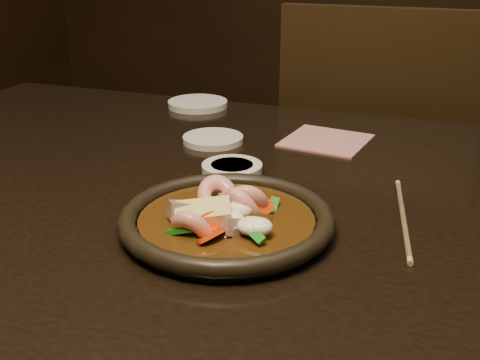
% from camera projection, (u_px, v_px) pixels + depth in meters
% --- Properties ---
extents(table, '(1.60, 0.90, 0.75)m').
position_uv_depth(table, '(288.00, 244.00, 0.87)').
color(table, black).
rests_on(table, floor).
extents(chair, '(0.46, 0.46, 0.95)m').
position_uv_depth(chair, '(375.00, 182.00, 1.50)').
color(chair, black).
rests_on(chair, floor).
extents(plate, '(0.26, 0.26, 0.03)m').
position_uv_depth(plate, '(227.00, 221.00, 0.73)').
color(plate, black).
rests_on(plate, table).
extents(stirfry, '(0.14, 0.16, 0.06)m').
position_uv_depth(stirfry, '(226.00, 217.00, 0.73)').
color(stirfry, '#351F09').
rests_on(stirfry, plate).
extents(soy_dish, '(0.09, 0.09, 0.01)m').
position_uv_depth(soy_dish, '(232.00, 168.00, 0.92)').
color(soy_dish, silver).
rests_on(soy_dish, table).
extents(saucer_left, '(0.13, 0.13, 0.01)m').
position_uv_depth(saucer_left, '(198.00, 104.00, 1.27)').
color(saucer_left, silver).
rests_on(saucer_left, table).
extents(saucer_right, '(0.11, 0.11, 0.01)m').
position_uv_depth(saucer_right, '(213.00, 139.00, 1.05)').
color(saucer_right, silver).
rests_on(saucer_right, table).
extents(chopsticks, '(0.05, 0.24, 0.01)m').
position_uv_depth(chopsticks, '(403.00, 217.00, 0.77)').
color(chopsticks, tan).
rests_on(chopsticks, table).
extents(napkin, '(0.15, 0.15, 0.00)m').
position_uv_depth(napkin, '(326.00, 141.00, 1.06)').
color(napkin, '#AF6E6C').
rests_on(napkin, table).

